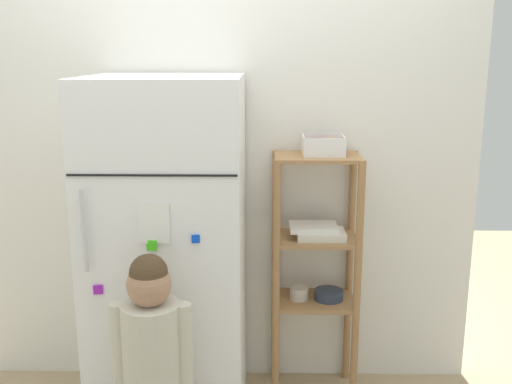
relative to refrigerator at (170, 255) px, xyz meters
name	(u,v)px	position (x,y,z in m)	size (l,w,h in m)	color
kitchen_wall_back	(221,183)	(0.21, 0.37, 0.25)	(2.56, 0.03, 2.09)	silver
refrigerator	(170,255)	(0.00, 0.00, 0.00)	(0.66, 0.71, 1.59)	white
child_standing	(152,349)	(0.00, -0.48, -0.21)	(0.31, 0.23, 0.97)	brown
pantry_shelf_unit	(316,257)	(0.68, 0.19, -0.07)	(0.41, 0.30, 1.22)	#9E7247
fruit_bin	(324,147)	(0.71, 0.20, 0.46)	(0.19, 0.19, 0.09)	white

